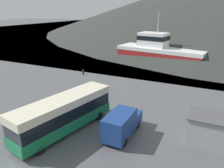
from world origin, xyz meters
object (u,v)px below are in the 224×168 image
at_px(tour_bus, 64,113).
at_px(fishing_boat, 159,51).
at_px(delivery_van, 122,123).
at_px(storage_bin, 16,119).
at_px(dock_kiosk, 208,129).

bearing_deg(tour_bus, fishing_boat, 100.32).
relative_size(delivery_van, storage_bin, 3.54).
distance_m(tour_bus, fishing_boat, 32.82).
bearing_deg(fishing_boat, tour_bus, 7.44).
bearing_deg(delivery_van, storage_bin, -164.35).
height_order(tour_bus, storage_bin, tour_bus).
distance_m(storage_bin, dock_kiosk, 18.29).
height_order(delivery_van, dock_kiosk, dock_kiosk).
distance_m(fishing_boat, storage_bin, 34.61).
distance_m(delivery_van, storage_bin, 10.81).
relative_size(tour_bus, delivery_van, 2.02).
bearing_deg(dock_kiosk, storage_bin, -163.84).
distance_m(delivery_van, fishing_boat, 31.54).
distance_m(tour_bus, delivery_van, 5.50).
xyz_separation_m(delivery_van, storage_bin, (-10.43, -2.80, -0.58)).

